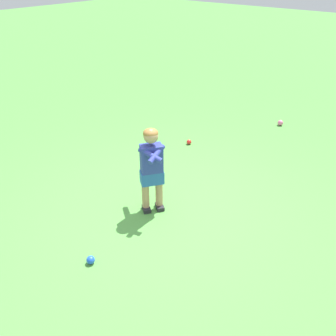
{
  "coord_description": "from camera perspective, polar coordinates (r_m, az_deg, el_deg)",
  "views": [
    {
      "loc": [
        2.24,
        -2.83,
        2.74
      ],
      "look_at": [
        -0.28,
        0.23,
        0.45
      ],
      "focal_mm": 39.4,
      "sensor_mm": 36.0,
      "label": 1
    }
  ],
  "objects": [
    {
      "name": "play_ball_near_batter",
      "position": [
        3.96,
        -11.88,
        -13.74
      ],
      "size": [
        0.09,
        0.09,
        0.09
      ],
      "primitive_type": "sphere",
      "color": "blue",
      "rests_on": "ground"
    },
    {
      "name": "ground_plane",
      "position": [
        4.53,
        0.93,
        -7.17
      ],
      "size": [
        40.0,
        40.0,
        0.0
      ],
      "primitive_type": "plane",
      "color": "#519942"
    },
    {
      "name": "play_ball_behind_batter",
      "position": [
        7.19,
        16.98,
        6.71
      ],
      "size": [
        0.1,
        0.1,
        0.1
      ],
      "primitive_type": "sphere",
      "color": "pink",
      "rests_on": "ground"
    },
    {
      "name": "play_ball_midfield",
      "position": [
        6.18,
        3.26,
        4.05
      ],
      "size": [
        0.08,
        0.08,
        0.08
      ],
      "primitive_type": "sphere",
      "color": "red",
      "rests_on": "ground"
    },
    {
      "name": "child_batter",
      "position": [
        4.28,
        -2.56,
        0.8
      ],
      "size": [
        0.54,
        0.45,
        1.08
      ],
      "color": "#232328",
      "rests_on": "ground"
    }
  ]
}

